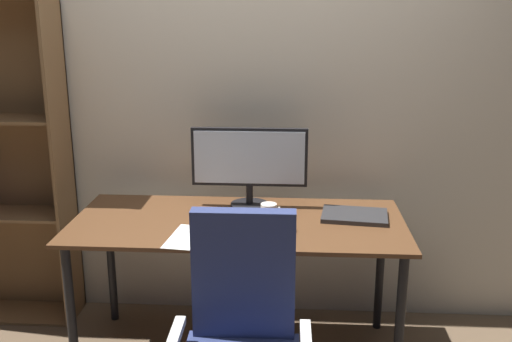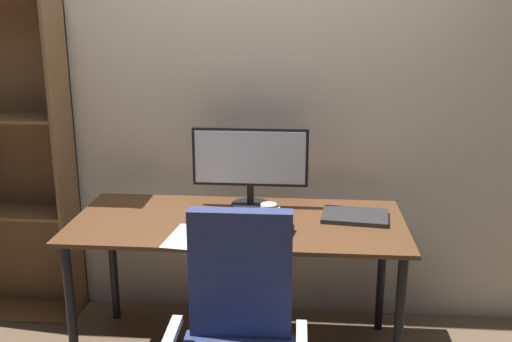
% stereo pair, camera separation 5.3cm
% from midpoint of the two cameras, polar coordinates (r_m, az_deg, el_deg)
% --- Properties ---
extents(back_wall, '(6.40, 0.10, 2.60)m').
position_cam_midpoint_polar(back_wall, '(3.26, -0.31, 7.78)').
color(back_wall, beige).
rests_on(back_wall, ground).
extents(desk, '(1.63, 0.73, 0.74)m').
position_cam_midpoint_polar(desk, '(2.90, -1.23, -6.30)').
color(desk, '#56351E').
rests_on(desk, ground).
extents(monitor, '(0.60, 0.20, 0.42)m').
position_cam_midpoint_polar(monitor, '(3.01, -0.07, 0.95)').
color(monitor, black).
rests_on(monitor, desk).
extents(keyboard, '(0.29, 0.11, 0.02)m').
position_cam_midpoint_polar(keyboard, '(2.71, -1.65, -5.90)').
color(keyboard, silver).
rests_on(keyboard, desk).
extents(mouse, '(0.07, 0.11, 0.03)m').
position_cam_midpoint_polar(mouse, '(2.71, 3.52, -5.79)').
color(mouse, black).
rests_on(mouse, desk).
extents(coffee_mug, '(0.09, 0.08, 0.09)m').
position_cam_midpoint_polar(coffee_mug, '(2.83, 1.79, -4.13)').
color(coffee_mug, white).
rests_on(coffee_mug, desk).
extents(laptop, '(0.35, 0.27, 0.02)m').
position_cam_midpoint_polar(laptop, '(2.94, 10.14, -4.37)').
color(laptop, '#2D2D30').
rests_on(laptop, desk).
extents(paper_sheet, '(0.24, 0.32, 0.00)m').
position_cam_midpoint_polar(paper_sheet, '(2.68, -5.67, -6.41)').
color(paper_sheet, white).
rests_on(paper_sheet, desk).
extents(bookshelf, '(0.73, 0.28, 1.80)m').
position_cam_midpoint_polar(bookshelf, '(3.58, -23.15, 0.32)').
color(bookshelf, brown).
rests_on(bookshelf, ground).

